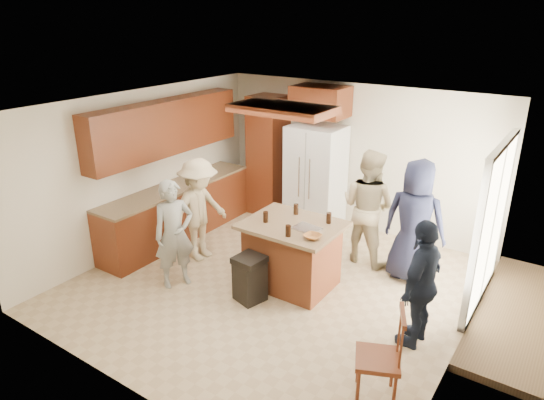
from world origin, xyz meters
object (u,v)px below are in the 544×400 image
Objects in this scene: person_behind_left at (368,207)px; person_side_right at (421,284)px; refrigerator at (315,177)px; trash_bin at (250,278)px; person_front_left at (174,234)px; kitchen_island at (292,254)px; person_behind_right at (415,221)px; spindle_chair at (380,359)px; person_counter at (199,210)px.

person_side_right is (1.31, -1.53, -0.11)m from person_behind_left.
refrigerator reaches higher than trash_bin.
person_front_left is 1.63m from kitchen_island.
person_behind_right reaches higher than spindle_chair.
trash_bin is at bearing 161.28° from spindle_chair.
person_front_left is 0.99× the size of person_side_right.
person_behind_left is 2.52m from person_counter.
refrigerator is at bearing 14.89° from person_front_left.
kitchen_island is (-0.54, -1.24, -0.40)m from person_behind_left.
refrigerator is 4.22m from spindle_chair.
trash_bin is at bearing -75.14° from person_side_right.
person_front_left is at bearing 171.64° from spindle_chair.
person_behind_left is at bearing -14.98° from person_front_left.
spindle_chair is (-0.02, -1.06, -0.31)m from person_side_right.
person_front_left is at bearing -101.79° from refrigerator.
person_behind_right is (2.64, 1.98, 0.12)m from person_front_left.
trash_bin is 2.20m from spindle_chair.
kitchen_island is at bearing -30.12° from person_front_left.
person_front_left reaches higher than spindle_chair.
spindle_chair is at bearing 124.79° from person_behind_left.
refrigerator is at bearing -25.41° from person_behind_right.
person_behind_left reaches higher than person_counter.
person_behind_right is at bearing -63.56° from person_counter.
spindle_chair is at bearing 3.99° from person_side_right.
person_front_left is at bearing -158.93° from person_counter.
person_counter reaches higher than person_front_left.
refrigerator reaches higher than kitchen_island.
person_behind_right is 1.77× the size of spindle_chair.
person_behind_right is 2.80× the size of trash_bin.
person_behind_right is 1.38× the size of kitchen_island.
person_behind_left is at bearing -13.25° from person_behind_right.
kitchen_island is 2.03× the size of trash_bin.
spindle_chair is (3.17, -0.47, -0.31)m from person_front_left.
person_behind_left is 0.97× the size of refrigerator.
person_behind_right is 2.23m from refrigerator.
person_side_right is at bearing -8.70° from kitchen_island.
refrigerator is at bearing -20.86° from person_behind_left.
refrigerator is 2.86× the size of trash_bin.
person_behind_left is 1.14× the size of person_side_right.
person_counter is at bearing 20.12° from person_behind_right.
refrigerator is at bearing -18.13° from person_counter.
person_front_left is at bearing -74.18° from person_side_right.
kitchen_island is (1.59, 0.10, -0.32)m from person_counter.
person_behind_right reaches higher than person_counter.
person_behind_left is 2.92m from spindle_chair.
spindle_chair is at bearing -36.33° from kitchen_island.
person_behind_left is at bearing 67.05° from trash_bin.
person_front_left is at bearing -146.80° from kitchen_island.
person_side_right is 1.20× the size of kitchen_island.
person_side_right is at bearing 9.59° from trash_bin.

